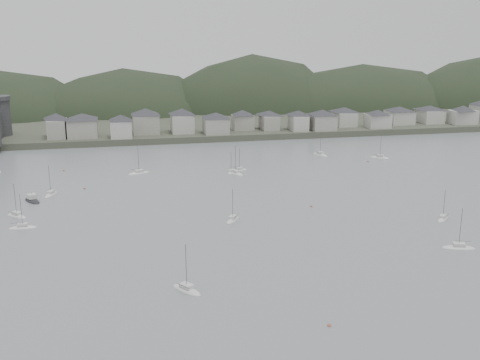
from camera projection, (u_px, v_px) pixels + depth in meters
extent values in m
plane|color=slate|center=(321.00, 305.00, 110.57)|extent=(900.00, 900.00, 0.00)
cube|color=#383D2D|center=(172.00, 107.00, 389.33)|extent=(900.00, 250.00, 3.00)
ellipsoid|color=black|center=(126.00, 131.00, 364.70)|extent=(132.08, 90.41, 79.74)
ellipsoid|color=black|center=(252.00, 130.00, 382.32)|extent=(133.88, 88.37, 101.41)
ellipsoid|color=black|center=(360.00, 124.00, 392.29)|extent=(165.81, 81.78, 82.55)
cylinder|color=#2D2C2F|center=(0.00, 118.00, 272.53)|extent=(10.00, 10.00, 17.00)
cube|color=gray|center=(57.00, 129.00, 267.69)|extent=(8.34, 12.91, 8.59)
pyramid|color=#2D2D33|center=(56.00, 116.00, 266.23)|extent=(15.78, 15.78, 3.01)
cube|color=gray|center=(83.00, 128.00, 269.49)|extent=(13.68, 13.35, 8.36)
pyramid|color=#2D2D33|center=(82.00, 116.00, 268.07)|extent=(20.07, 20.07, 2.93)
cube|color=#B1AFA7|center=(121.00, 129.00, 268.12)|extent=(9.78, 10.20, 8.08)
pyramid|color=#2D2D33|center=(121.00, 118.00, 266.74)|extent=(14.83, 14.83, 2.83)
cube|color=gray|center=(146.00, 124.00, 279.55)|extent=(12.59, 13.33, 9.09)
pyramid|color=#2D2D33|center=(145.00, 112.00, 278.01)|extent=(19.24, 19.24, 3.18)
cube|color=#B1AFA7|center=(182.00, 124.00, 281.73)|extent=(10.74, 12.17, 8.87)
pyramid|color=#2D2D33|center=(182.00, 112.00, 280.23)|extent=(17.01, 17.01, 3.10)
cube|color=gray|center=(216.00, 126.00, 278.85)|extent=(11.63, 12.09, 7.69)
pyramid|color=#2D2D33|center=(216.00, 115.00, 277.55)|extent=(17.61, 17.61, 2.69)
cube|color=gray|center=(243.00, 122.00, 290.20)|extent=(10.37, 9.35, 7.44)
pyramid|color=#2D2D33|center=(243.00, 113.00, 288.94)|extent=(14.65, 14.65, 2.60)
cube|color=gray|center=(269.00, 122.00, 290.68)|extent=(8.24, 12.20, 7.22)
pyramid|color=#2D2D33|center=(269.00, 113.00, 289.45)|extent=(15.17, 15.17, 2.53)
cube|color=#B1AFA7|center=(298.00, 123.00, 288.51)|extent=(8.06, 10.91, 7.46)
pyramid|color=#2D2D33|center=(299.00, 113.00, 287.24)|extent=(14.08, 14.08, 2.61)
cube|color=gray|center=(322.00, 122.00, 289.58)|extent=(11.73, 11.78, 7.66)
pyramid|color=#2D2D33|center=(323.00, 112.00, 288.28)|extent=(17.46, 17.46, 2.68)
cube|color=#B1AFA7|center=(344.00, 119.00, 302.16)|extent=(10.19, 13.02, 7.33)
pyramid|color=#2D2D33|center=(345.00, 110.00, 300.91)|extent=(17.23, 17.23, 2.57)
cube|color=#B1AFA7|center=(378.00, 121.00, 296.88)|extent=(11.70, 9.81, 6.88)
pyramid|color=#2D2D33|center=(378.00, 112.00, 295.71)|extent=(15.97, 15.97, 2.41)
cube|color=#B1AFA7|center=(399.00, 117.00, 308.66)|extent=(12.83, 12.48, 7.00)
pyramid|color=#2D2D33|center=(400.00, 109.00, 307.47)|extent=(18.79, 18.79, 2.45)
cube|color=#B1AFA7|center=(429.00, 116.00, 312.88)|extent=(11.07, 13.50, 6.97)
pyramid|color=#2D2D33|center=(430.00, 108.00, 311.70)|extent=(18.25, 18.25, 2.44)
cube|color=#B1AFA7|center=(463.00, 117.00, 308.66)|extent=(13.75, 9.12, 7.34)
pyramid|color=#2D2D33|center=(464.00, 108.00, 307.41)|extent=(16.97, 16.97, 2.57)
ellipsoid|color=silver|center=(380.00, 158.00, 239.06)|extent=(7.99, 6.71, 1.60)
cube|color=silver|center=(380.00, 156.00, 238.79)|extent=(3.30, 3.05, 0.70)
cylinder|color=#3F3F42|center=(381.00, 146.00, 237.77)|extent=(0.12, 0.12, 9.98)
cylinder|color=#3F3F42|center=(378.00, 155.00, 237.62)|extent=(2.99, 2.16, 0.10)
ellipsoid|color=silver|center=(443.00, 219.00, 160.91)|extent=(6.39, 6.15, 1.35)
cube|color=silver|center=(443.00, 216.00, 160.67)|extent=(2.73, 2.69, 0.70)
cylinder|color=#3F3F42|center=(444.00, 205.00, 159.82)|extent=(0.12, 0.12, 8.41)
cylinder|color=#3F3F42|center=(448.00, 215.00, 159.93)|extent=(2.29, 2.13, 0.10)
ellipsoid|color=silver|center=(17.00, 216.00, 163.37)|extent=(7.26, 7.00, 1.53)
cube|color=silver|center=(17.00, 213.00, 163.10)|extent=(3.10, 3.06, 0.70)
cylinder|color=#3F3F42|center=(15.00, 200.00, 162.13)|extent=(0.12, 0.12, 9.56)
cylinder|color=#3F3F42|center=(12.00, 212.00, 161.87)|extent=(2.58, 2.42, 0.10)
ellipsoid|color=silver|center=(233.00, 220.00, 160.07)|extent=(5.98, 7.30, 1.45)
cube|color=silver|center=(233.00, 217.00, 159.81)|extent=(2.74, 2.99, 0.70)
cylinder|color=#3F3F42|center=(233.00, 204.00, 158.89)|extent=(0.12, 0.12, 9.05)
cylinder|color=#3F3F42|center=(236.00, 216.00, 158.80)|extent=(1.91, 2.75, 0.10)
ellipsoid|color=silver|center=(139.00, 174.00, 212.84)|extent=(8.85, 5.36, 1.69)
cube|color=silver|center=(139.00, 171.00, 212.56)|extent=(3.40, 2.74, 0.70)
cylinder|color=#3F3F42|center=(138.00, 159.00, 211.48)|extent=(0.12, 0.12, 10.54)
cylinder|color=#3F3F42|center=(135.00, 169.00, 212.61)|extent=(3.61, 1.36, 0.10)
ellipsoid|color=silver|center=(458.00, 248.00, 139.21)|extent=(8.52, 4.98, 1.62)
cube|color=silver|center=(459.00, 244.00, 138.93)|extent=(3.25, 2.58, 0.70)
cylinder|color=#3F3F42|center=(461.00, 228.00, 137.90)|extent=(0.12, 0.12, 10.15)
cylinder|color=#3F3F42|center=(463.00, 241.00, 139.50)|extent=(3.50, 1.22, 0.10)
ellipsoid|color=silver|center=(231.00, 173.00, 214.44)|extent=(4.39, 6.48, 1.24)
cube|color=silver|center=(231.00, 170.00, 214.21)|extent=(2.15, 2.55, 0.70)
cylinder|color=#3F3F42|center=(231.00, 162.00, 213.43)|extent=(0.12, 0.12, 7.77)
cylinder|color=#3F3F42|center=(229.00, 168.00, 214.94)|extent=(1.25, 2.58, 0.10)
ellipsoid|color=silver|center=(240.00, 170.00, 217.67)|extent=(6.95, 4.16, 1.32)
cube|color=silver|center=(240.00, 168.00, 217.43)|extent=(2.67, 2.13, 0.70)
cylinder|color=#3F3F42|center=(240.00, 160.00, 216.59)|extent=(0.12, 0.12, 8.28)
cylinder|color=#3F3F42|center=(236.00, 167.00, 217.42)|extent=(2.85, 1.06, 0.10)
ellipsoid|color=silver|center=(51.00, 195.00, 185.11)|extent=(4.95, 8.13, 1.55)
cube|color=silver|center=(51.00, 192.00, 184.84)|extent=(2.52, 3.13, 0.70)
cylinder|color=#3F3F42|center=(50.00, 180.00, 183.85)|extent=(0.12, 0.12, 9.68)
cylinder|color=#3F3F42|center=(49.00, 189.00, 185.84)|extent=(1.27, 3.31, 0.10)
ellipsoid|color=silver|center=(320.00, 155.00, 244.84)|extent=(5.87, 9.14, 1.75)
cube|color=silver|center=(320.00, 152.00, 244.54)|extent=(2.93, 3.55, 0.70)
cylinder|color=#3F3F42|center=(321.00, 142.00, 243.43)|extent=(0.12, 0.12, 10.91)
cylinder|color=#3F3F42|center=(320.00, 152.00, 242.91)|extent=(1.57, 3.68, 0.10)
ellipsoid|color=silver|center=(23.00, 228.00, 153.57)|extent=(7.56, 2.62, 1.50)
cube|color=silver|center=(23.00, 225.00, 153.30)|extent=(2.67, 1.73, 0.70)
cylinder|color=#3F3F42|center=(21.00, 211.00, 152.35)|extent=(0.12, 0.12, 9.36)
cylinder|color=#3F3F42|center=(17.00, 223.00, 152.85)|extent=(3.37, 0.20, 0.10)
ellipsoid|color=silver|center=(187.00, 291.00, 116.56)|extent=(6.75, 7.93, 1.59)
cube|color=silver|center=(187.00, 286.00, 116.29)|extent=(3.06, 3.28, 0.70)
cylinder|color=#3F3F42|center=(186.00, 267.00, 115.27)|extent=(0.12, 0.12, 9.95)
cylinder|color=#3F3F42|center=(183.00, 286.00, 114.88)|extent=(2.19, 2.95, 0.10)
ellipsoid|color=silver|center=(235.00, 174.00, 212.65)|extent=(5.96, 8.76, 1.68)
cube|color=silver|center=(235.00, 171.00, 212.36)|extent=(2.91, 3.45, 0.70)
cylinder|color=#3F3F42|center=(235.00, 160.00, 211.29)|extent=(0.12, 0.12, 10.51)
cylinder|color=#3F3F42|center=(236.00, 168.00, 213.66)|extent=(1.67, 3.48, 0.10)
ellipsoid|color=black|center=(32.00, 201.00, 178.20)|extent=(6.93, 8.96, 1.88)
cube|color=silver|center=(32.00, 196.00, 177.80)|extent=(3.36, 3.42, 1.40)
cylinder|color=#3F3F42|center=(32.00, 193.00, 177.57)|extent=(0.10, 0.10, 1.20)
sphere|color=#AE583A|center=(64.00, 170.00, 217.25)|extent=(0.70, 0.70, 0.70)
sphere|color=#AE583A|center=(84.00, 189.00, 192.22)|extent=(0.70, 0.70, 0.70)
sphere|color=#AE583A|center=(368.00, 161.00, 232.49)|extent=(0.70, 0.70, 0.70)
sphere|color=#AE583A|center=(329.00, 325.00, 102.51)|extent=(0.70, 0.70, 0.70)
sphere|color=#AE583A|center=(311.00, 206.00, 172.60)|extent=(0.70, 0.70, 0.70)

